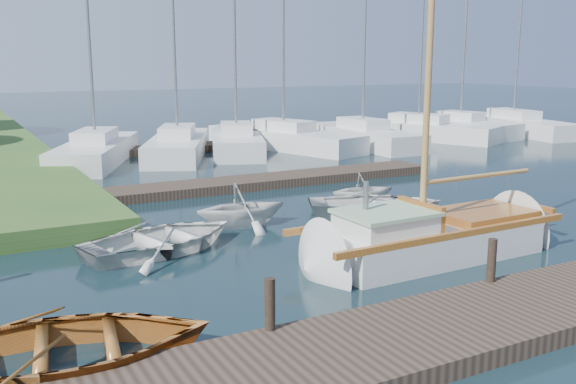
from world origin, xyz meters
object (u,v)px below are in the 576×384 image
sailboat (434,241)px  marina_boat_6 (460,126)px  marina_boat_0 (96,149)px  marina_boat_5 (418,129)px  marina_boat_4 (362,135)px  tender_a (162,235)px  dinghy (60,341)px  marina_boat_3 (283,137)px  marina_boat_1 (178,144)px  marina_boat_7 (513,124)px  tender_b (241,203)px  tender_c (376,201)px  mooring_post_1 (270,304)px  tender_d (363,187)px  marina_boat_2 (236,141)px  mooring_post_2 (492,260)px

sailboat → marina_boat_6: (16.65, 16.99, 0.22)m
marina_boat_0 → marina_boat_5: (17.29, 0.04, 0.01)m
marina_boat_4 → marina_boat_5: 4.45m
marina_boat_5 → tender_a: bearing=101.8°
dinghy → marina_boat_3: (13.47, 18.81, 0.13)m
sailboat → tender_a: size_ratio=2.64×
marina_boat_1 → marina_boat_7: size_ratio=0.95×
tender_a → marina_boat_7: 28.88m
marina_boat_0 → tender_b: bearing=-150.4°
marina_boat_4 → marina_boat_6: marina_boat_4 is taller
dinghy → tender_c: size_ratio=1.13×
mooring_post_1 → tender_d: bearing=47.4°
dinghy → marina_boat_2: 21.46m
sailboat → tender_b: sailboat is taller
tender_b → marina_boat_2: marina_boat_2 is taller
sailboat → dinghy: size_ratio=2.33×
tender_d → tender_a: bearing=112.6°
marina_boat_0 → marina_boat_5: 17.29m
tender_d → marina_boat_2: bearing=2.0°
tender_d → dinghy: bearing=131.7°
marina_boat_3 → marina_boat_2: bearing=78.7°
tender_a → dinghy: bearing=134.3°
dinghy → marina_boat_1: 20.23m
mooring_post_2 → marina_boat_1: marina_boat_1 is taller
tender_c → marina_boat_1: size_ratio=0.33×
dinghy → marina_boat_5: 28.62m
sailboat → marina_boat_3: bearing=71.4°
marina_boat_0 → tender_c: bearing=-134.5°
tender_c → marina_boat_7: marina_boat_7 is taller
tender_b → tender_a: bearing=117.2°
marina_boat_5 → marina_boat_7: bearing=-117.5°
marina_boat_2 → marina_boat_1: bearing=110.2°
dinghy → marina_boat_3: bearing=-26.7°
tender_a → marina_boat_5: size_ratio=0.31×
mooring_post_2 → marina_boat_4: (9.99, 18.43, -0.12)m
mooring_post_1 → mooring_post_2: (4.50, 0.00, 0.00)m
tender_c → marina_boat_5: marina_boat_5 is taller
sailboat → marina_boat_1: marina_boat_1 is taller
mooring_post_2 → tender_b: bearing=105.9°
marina_boat_0 → marina_boat_6: 20.38m
marina_boat_1 → marina_boat_4: 9.40m
tender_b → tender_c: tender_b is taller
sailboat → marina_boat_3: size_ratio=0.88×
tender_a → marina_boat_4: 19.26m
mooring_post_1 → marina_boat_4: size_ratio=0.07×
tender_b → dinghy: bearing=140.5°
dinghy → marina_boat_0: bearing=-4.5°
dinghy → marina_boat_3: marina_boat_3 is taller
marina_boat_0 → marina_boat_5: size_ratio=0.87×
mooring_post_1 → tender_d: 10.24m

